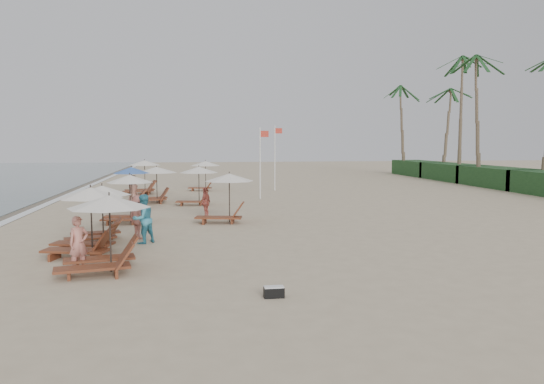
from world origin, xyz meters
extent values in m
plane|color=tan|center=(0.00, 0.00, 0.00)|extent=(160.00, 160.00, 0.00)
cube|color=white|center=(-11.20, 10.00, 0.01)|extent=(0.50, 140.00, 0.02)
cube|color=#193D1C|center=(22.00, 22.00, 0.80)|extent=(3.20, 8.00, 1.60)
cube|color=#193D1C|center=(22.00, 29.50, 0.80)|extent=(3.20, 8.00, 1.60)
cube|color=#193D1C|center=(22.00, 37.00, 0.80)|extent=(3.20, 8.00, 1.60)
cylinder|color=brown|center=(22.90, 18.00, 4.90)|extent=(0.36, 0.36, 9.80)
cylinder|color=brown|center=(21.10, 23.20, 5.30)|extent=(0.36, 0.36, 10.60)
cylinder|color=brown|center=(22.00, 28.40, 5.70)|extent=(0.36, 0.36, 11.40)
cylinder|color=brown|center=(22.90, 33.60, 4.50)|extent=(0.36, 0.36, 9.00)
cylinder|color=brown|center=(21.10, 38.80, 4.90)|extent=(0.36, 0.36, 9.80)
cylinder|color=black|center=(-5.03, -2.27, 1.05)|extent=(0.05, 0.05, 2.10)
cone|color=silver|center=(-5.03, -2.27, 2.00)|extent=(2.30, 2.30, 0.35)
cylinder|color=black|center=(-5.97, 0.15, 1.06)|extent=(0.05, 0.05, 2.13)
cone|color=silver|center=(-5.97, 0.15, 2.03)|extent=(2.03, 2.03, 0.35)
cylinder|color=black|center=(-5.99, 2.50, 1.00)|extent=(0.05, 0.05, 1.99)
cone|color=silver|center=(-5.99, 2.50, 1.89)|extent=(2.09, 2.09, 0.35)
cylinder|color=black|center=(-5.50, 6.97, 1.05)|extent=(0.05, 0.05, 2.10)
cone|color=silver|center=(-5.50, 6.97, 2.00)|extent=(2.07, 2.07, 0.35)
cylinder|color=black|center=(-6.06, 12.77, 1.09)|extent=(0.05, 0.05, 2.19)
cone|color=#3960AA|center=(-6.06, 12.77, 2.09)|extent=(2.03, 2.03, 0.35)
cylinder|color=black|center=(-4.82, 14.83, 1.05)|extent=(0.05, 0.05, 2.09)
cone|color=silver|center=(-4.82, 14.83, 1.99)|extent=(2.45, 2.45, 0.35)
cylinder|color=black|center=(-5.99, 20.38, 1.15)|extent=(0.05, 0.05, 2.31)
cone|color=silver|center=(-5.99, 20.38, 2.21)|extent=(2.21, 2.21, 0.35)
cylinder|color=black|center=(-1.05, 6.54, 1.07)|extent=(0.05, 0.05, 2.15)
cone|color=silver|center=(-1.05, 6.54, 2.05)|extent=(2.24, 2.24, 0.35)
cylinder|color=black|center=(-2.32, 13.42, 1.07)|extent=(0.05, 0.05, 2.15)
cone|color=silver|center=(-2.32, 13.42, 2.05)|extent=(2.24, 2.24, 0.35)
cylinder|color=black|center=(-1.69, 22.56, 1.07)|extent=(0.05, 0.05, 2.15)
cone|color=silver|center=(-1.69, 22.56, 2.05)|extent=(2.24, 2.24, 0.35)
imported|color=tan|center=(-5.94, -1.98, 0.78)|extent=(0.68, 0.64, 1.56)
imported|color=teal|center=(-4.50, 1.88, 0.89)|extent=(1.09, 1.08, 1.78)
imported|color=#8E5248|center=(-4.74, 2.83, 0.83)|extent=(1.15, 1.21, 1.65)
imported|color=#BE5A4C|center=(-2.09, 7.77, 0.76)|extent=(0.72, 0.96, 1.52)
imported|color=#A76E5A|center=(-6.11, 13.68, 0.88)|extent=(0.81, 1.00, 1.76)
cube|color=black|center=(-0.88, -5.39, 0.12)|extent=(0.48, 0.24, 0.24)
cube|color=silver|center=(-0.88, -5.39, 0.25)|extent=(0.46, 0.22, 0.04)
cylinder|color=silver|center=(1.62, 16.11, 2.29)|extent=(0.08, 0.08, 4.57)
cube|color=#B52F22|center=(1.90, 16.11, 4.17)|extent=(0.55, 0.02, 0.40)
cylinder|color=silver|center=(3.49, 21.80, 2.45)|extent=(0.08, 0.08, 4.90)
cube|color=#B52F22|center=(3.77, 21.80, 4.50)|extent=(0.55, 0.02, 0.40)
camera|label=1|loc=(-2.76, -17.28, 3.64)|focal=34.62mm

